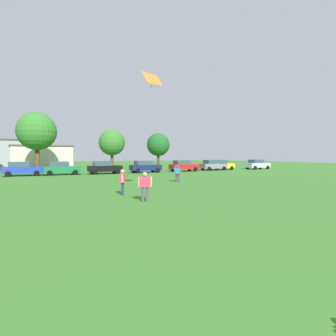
% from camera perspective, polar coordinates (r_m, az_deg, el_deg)
% --- Properties ---
extents(ground_plane, '(160.00, 160.00, 0.00)m').
position_cam_1_polar(ground_plane, '(29.00, -21.62, -2.34)').
color(ground_plane, '#387528').
extents(adult_bystander, '(0.71, 0.45, 1.58)m').
position_cam_1_polar(adult_bystander, '(14.43, -4.86, -3.37)').
color(adult_bystander, '#4C4C51').
rests_on(adult_bystander, ground).
extents(bystander_near_trees, '(0.46, 0.72, 1.60)m').
position_cam_1_polar(bystander_near_trees, '(16.89, -9.53, -2.46)').
color(bystander_near_trees, navy).
rests_on(bystander_near_trees, ground).
extents(bystander_midfield, '(0.54, 0.61, 1.57)m').
position_cam_1_polar(bystander_midfield, '(24.77, 2.01, -0.82)').
color(bystander_midfield, '#3F3833').
rests_on(bystander_midfield, ground).
extents(kite, '(1.45, 1.01, 1.16)m').
position_cam_1_polar(kite, '(18.05, -3.37, 18.04)').
color(kite, orange).
extents(parked_car_blue_1, '(4.30, 2.02, 1.68)m').
position_cam_1_polar(parked_car_blue_1, '(36.47, -28.33, -0.13)').
color(parked_car_blue_1, '#1E38AD').
rests_on(parked_car_blue_1, ground).
extents(parked_car_green_2, '(4.30, 2.02, 1.68)m').
position_cam_1_polar(parked_car_green_2, '(36.24, -21.50, -0.00)').
color(parked_car_green_2, '#196B38').
rests_on(parked_car_green_2, ground).
extents(parked_car_black_3, '(4.30, 2.02, 1.68)m').
position_cam_1_polar(parked_car_black_3, '(36.56, -13.24, 0.14)').
color(parked_car_black_3, black).
rests_on(parked_car_black_3, ground).
extents(parked_car_navy_4, '(4.30, 2.02, 1.68)m').
position_cam_1_polar(parked_car_navy_4, '(38.29, -4.83, 0.31)').
color(parked_car_navy_4, '#141E4C').
rests_on(parked_car_navy_4, ground).
extents(parked_car_red_5, '(4.30, 2.02, 1.68)m').
position_cam_1_polar(parked_car_red_5, '(41.06, 3.27, 0.48)').
color(parked_car_red_5, red).
rests_on(parked_car_red_5, ground).
extents(parked_car_gray_6, '(4.30, 2.02, 1.68)m').
position_cam_1_polar(parked_car_gray_6, '(44.61, 9.41, 0.63)').
color(parked_car_gray_6, slate).
rests_on(parked_car_gray_6, ground).
extents(parked_car_yellow_7, '(4.30, 2.02, 1.68)m').
position_cam_1_polar(parked_car_yellow_7, '(45.69, 11.01, 0.66)').
color(parked_car_yellow_7, yellow).
rests_on(parked_car_yellow_7, ground).
extents(parked_car_silver_8, '(4.30, 2.02, 1.68)m').
position_cam_1_polar(parked_car_silver_8, '(49.80, 18.25, 0.74)').
color(parked_car_silver_8, silver).
rests_on(parked_car_silver_8, ground).
extents(tree_center, '(5.74, 5.74, 8.94)m').
position_cam_1_polar(tree_center, '(45.63, -25.86, 6.94)').
color(tree_center, brown).
rests_on(tree_center, ground).
extents(tree_right, '(4.28, 4.28, 6.66)m').
position_cam_1_polar(tree_right, '(45.69, -11.71, 5.22)').
color(tree_right, brown).
rests_on(tree_right, ground).
extents(tree_far_right, '(4.09, 4.09, 6.37)m').
position_cam_1_polar(tree_far_right, '(48.50, -2.07, 4.90)').
color(tree_far_right, brown).
rests_on(tree_far_right, ground).
extents(house_left, '(8.52, 6.95, 5.24)m').
position_cam_1_polar(house_left, '(56.45, -27.67, 2.59)').
color(house_left, '#9999A3').
rests_on(house_left, ground).
extents(house_right, '(10.50, 7.44, 4.28)m').
position_cam_1_polar(house_right, '(56.43, -24.83, 2.16)').
color(house_right, beige).
rests_on(house_right, ground).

